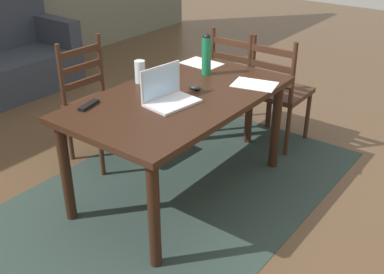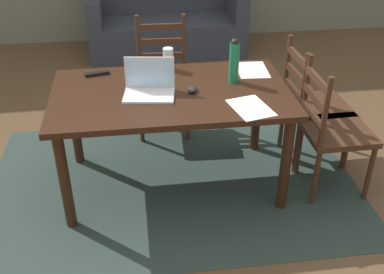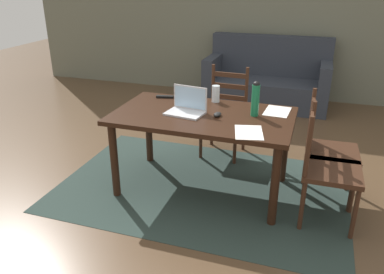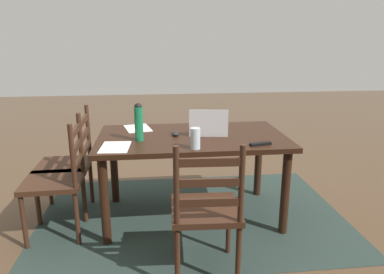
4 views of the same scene
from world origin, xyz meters
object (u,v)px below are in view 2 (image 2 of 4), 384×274
object	(u,v)px
dining_table	(171,104)
computer_mouse	(192,89)
tv_remote	(97,74)
chair_right_far	(313,106)
chair_far_head	(163,78)
couch	(166,20)
drinking_glass	(168,59)
water_bottle	(234,60)
chair_right_near	(331,130)
laptop	(149,85)

from	to	relation	value
dining_table	computer_mouse	world-z (taller)	computer_mouse
tv_remote	computer_mouse	bearing A→B (deg)	-132.35
chair_right_far	chair_far_head	world-z (taller)	same
couch	drinking_glass	distance (m)	2.41
chair_right_far	dining_table	bearing A→B (deg)	-170.52
chair_right_far	water_bottle	size ratio (longest dim) A/B	3.14
drinking_glass	chair_right_near	bearing A→B (deg)	-27.32
drinking_glass	computer_mouse	bearing A→B (deg)	-72.66
drinking_glass	tv_remote	xyz separation A→B (m)	(-0.51, -0.03, -0.07)
chair_far_head	water_bottle	world-z (taller)	water_bottle
chair_right_near	laptop	xyz separation A→B (m)	(-1.21, 0.17, 0.33)
chair_far_head	drinking_glass	size ratio (longest dim) A/B	6.03
chair_right_far	drinking_glass	distance (m)	1.13
computer_mouse	laptop	bearing A→B (deg)	-173.26
couch	chair_far_head	bearing A→B (deg)	-95.82
chair_far_head	drinking_glass	xyz separation A→B (m)	(0.01, -0.46, 0.35)
chair_right_far	chair_right_near	bearing A→B (deg)	-90.00
chair_far_head	drinking_glass	distance (m)	0.58
laptop	tv_remote	world-z (taller)	laptop
dining_table	computer_mouse	distance (m)	0.18
dining_table	chair_right_far	bearing A→B (deg)	9.48
laptop	water_bottle	distance (m)	0.59
chair_right_far	drinking_glass	world-z (taller)	chair_right_far
couch	computer_mouse	size ratio (longest dim) A/B	18.00
chair_right_far	chair_far_head	size ratio (longest dim) A/B	1.00
chair_right_near	computer_mouse	distance (m)	0.99
drinking_glass	computer_mouse	distance (m)	0.41
chair_right_near	laptop	world-z (taller)	laptop
tv_remote	chair_right_near	bearing A→B (deg)	-121.23
dining_table	computer_mouse	xyz separation A→B (m)	(0.14, -0.02, 0.11)
chair_right_far	laptop	bearing A→B (deg)	-171.05
laptop	couch	bearing A→B (deg)	82.99
chair_far_head	computer_mouse	bearing A→B (deg)	-80.92
chair_right_near	computer_mouse	bearing A→B (deg)	170.28
laptop	tv_remote	size ratio (longest dim) A/B	2.04
chair_right_near	couch	distance (m)	3.03
computer_mouse	tv_remote	distance (m)	0.72
drinking_glass	couch	bearing A→B (deg)	85.65
computer_mouse	tv_remote	xyz separation A→B (m)	(-0.63, 0.35, -0.01)
chair_far_head	water_bottle	bearing A→B (deg)	-59.17
dining_table	laptop	bearing A→B (deg)	-175.15
water_bottle	laptop	bearing A→B (deg)	-169.24
water_bottle	tv_remote	size ratio (longest dim) A/B	1.78
dining_table	chair_far_head	xyz separation A→B (m)	(0.00, 0.82, -0.18)
dining_table	chair_right_far	world-z (taller)	chair_right_far
couch	computer_mouse	xyz separation A→B (m)	(-0.06, -2.74, 0.40)
chair_right_near	chair_far_head	distance (m)	1.46
chair_right_near	drinking_glass	bearing A→B (deg)	152.68
drinking_glass	tv_remote	distance (m)	0.51
chair_right_far	computer_mouse	distance (m)	1.00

